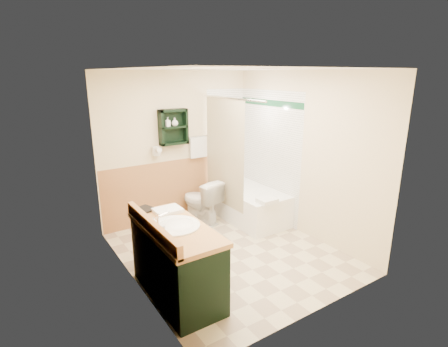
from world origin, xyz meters
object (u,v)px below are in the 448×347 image
(vanity_book, at_px, (140,203))
(vanity, at_px, (177,261))
(bathtub, at_px, (247,203))
(soap_bottle_a, at_px, (168,124))
(soap_bottle_b, at_px, (175,123))
(wall_shelf, at_px, (173,127))
(hair_dryer, at_px, (156,151))
(toilet, at_px, (201,201))

(vanity_book, bearing_deg, vanity, -92.06)
(bathtub, bearing_deg, soap_bottle_a, 153.32)
(vanity, distance_m, soap_bottle_b, 2.40)
(wall_shelf, height_order, soap_bottle_b, wall_shelf)
(wall_shelf, xyz_separation_m, hair_dryer, (-0.30, 0.02, -0.35))
(vanity, relative_size, vanity_book, 5.90)
(toilet, height_order, vanity_book, vanity_book)
(hair_dryer, height_order, bathtub, hair_dryer)
(soap_bottle_a, bearing_deg, hair_dryer, 171.71)
(wall_shelf, height_order, hair_dryer, wall_shelf)
(vanity, distance_m, toilet, 1.97)
(soap_bottle_b, bearing_deg, vanity, -116.22)
(vanity_book, relative_size, soap_bottle_a, 1.52)
(toilet, distance_m, soap_bottle_a, 1.33)
(soap_bottle_b, bearing_deg, toilet, -47.96)
(bathtub, relative_size, toilet, 2.06)
(hair_dryer, distance_m, soap_bottle_b, 0.53)
(soap_bottle_a, bearing_deg, bathtub, -26.68)
(bathtub, height_order, vanity_book, vanity_book)
(wall_shelf, relative_size, vanity, 0.43)
(bathtub, height_order, toilet, toilet)
(hair_dryer, height_order, vanity_book, hair_dryer)
(vanity, xyz_separation_m, vanity_book, (-0.17, 0.58, 0.52))
(hair_dryer, distance_m, bathtub, 1.73)
(hair_dryer, bearing_deg, toilet, -28.97)
(bathtub, bearing_deg, vanity_book, -160.96)
(toilet, bearing_deg, soap_bottle_b, -60.76)
(hair_dryer, relative_size, vanity_book, 1.10)
(vanity, bearing_deg, toilet, 52.89)
(wall_shelf, xyz_separation_m, toilet, (0.29, -0.30, -1.19))
(bathtub, xyz_separation_m, vanity_book, (-2.08, -0.72, 0.67))
(vanity, xyz_separation_m, soap_bottle_a, (0.80, 1.86, 1.19))
(vanity, xyz_separation_m, bathtub, (1.92, 1.30, -0.15))
(toilet, height_order, soap_bottle_a, soap_bottle_a)
(hair_dryer, xyz_separation_m, soap_bottle_a, (0.21, -0.03, 0.40))
(wall_shelf, xyz_separation_m, bathtub, (1.03, -0.57, -1.29))
(bathtub, relative_size, vanity_book, 6.89)
(hair_dryer, bearing_deg, soap_bottle_a, -8.29)
(bathtub, bearing_deg, vanity, -145.86)
(soap_bottle_a, height_order, soap_bottle_b, soap_bottle_b)
(vanity, height_order, soap_bottle_b, soap_bottle_b)
(soap_bottle_b, bearing_deg, soap_bottle_a, 180.00)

